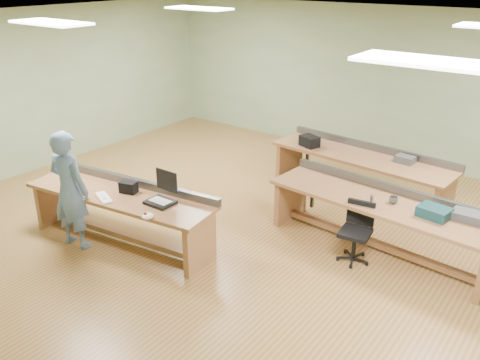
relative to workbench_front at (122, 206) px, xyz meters
The scene contains 21 objects.
floor 2.15m from the workbench_front, 44.80° to the left, with size 10.00×10.00×0.00m, color #A56D3E.
ceiling 3.20m from the workbench_front, 44.80° to the left, with size 10.00×10.00×0.00m, color silver.
wall_back 5.73m from the workbench_front, 74.92° to the left, with size 10.00×0.04×3.00m, color #94AF84.
wall_left 3.93m from the workbench_front, 157.51° to the left, with size 0.04×8.00×3.00m, color #94AF84.
fluor_panels 3.18m from the workbench_front, 44.80° to the left, with size 6.20×3.50×0.03m.
workbench_front is the anchor object (origin of this frame).
workbench_mid 3.59m from the workbench_front, 32.69° to the left, with size 3.21×1.10×0.86m.
workbench_back 4.01m from the workbench_front, 59.01° to the left, with size 3.16×1.09×0.86m.
person 0.73m from the workbench_front, 133.51° to the right, with size 0.62×0.41×1.70m, color #6677A7.
laptop_base 0.72m from the workbench_front, ahead, with size 0.37×0.30×0.04m, color black.
laptop_screen 0.87m from the workbench_front, 18.16° to the left, with size 0.37×0.02×0.29m, color black.
keyboard 0.33m from the workbench_front, 101.39° to the right, with size 0.40×0.13×0.02m, color white.
trackball_mouse 0.95m from the workbench_front, 20.26° to the right, with size 0.14×0.16×0.07m, color white.
camera_bag 0.29m from the workbench_front, 48.99° to the left, with size 0.23×0.15×0.16m, color black.
task_chair 3.25m from the workbench_front, 27.38° to the left, with size 0.50×0.50×0.82m.
parts_bin_teal 4.17m from the workbench_front, 26.48° to the left, with size 0.38×0.28×0.13m, color #11343A.
parts_bin_grey 4.58m from the workbench_front, 26.18° to the left, with size 0.40×0.25×0.11m, color #3D3D40.
mug 3.72m from the workbench_front, 31.45° to the left, with size 0.12×0.12×0.09m, color #3D3D40.
drinks_can 3.44m from the workbench_front, 31.01° to the left, with size 0.06×0.06×0.11m, color #B8B8BD.
storage_box_back 3.50m from the workbench_front, 71.14° to the left, with size 0.32×0.23×0.18m, color black.
tray_back 4.47m from the workbench_front, 51.77° to the left, with size 0.29×0.21×0.12m, color #3D3D40.
Camera 1 is at (3.68, -5.64, 3.67)m, focal length 38.00 mm.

